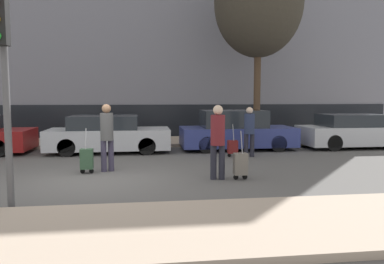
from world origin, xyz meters
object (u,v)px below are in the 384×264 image
(parked_car_1, at_px, (108,135))
(trolley_right, at_px, (233,147))
(trolley_left, at_px, (87,159))
(parked_bicycle, at_px, (227,131))
(pedestrian_right, at_px, (249,129))
(bare_tree_near_crossing, at_px, (258,3))
(pedestrian_left, at_px, (107,133))
(parked_car_2, at_px, (236,131))
(parked_car_3, at_px, (354,132))
(trolley_center, at_px, (241,164))
(traffic_light, at_px, (2,60))
(pedestrian_center, at_px, (218,137))

(parked_car_1, height_order, trolley_right, parked_car_1)
(trolley_left, distance_m, parked_bicycle, 7.79)
(parked_car_1, height_order, trolley_left, parked_car_1)
(pedestrian_right, bearing_deg, bare_tree_near_crossing, 73.00)
(pedestrian_right, bearing_deg, pedestrian_left, -153.10)
(trolley_left, xyz_separation_m, trolley_right, (4.39, 2.10, -0.05))
(parked_car_2, xyz_separation_m, bare_tree_near_crossing, (1.27, 1.51, 5.10))
(parked_car_3, distance_m, trolley_center, 7.67)
(trolley_right, bearing_deg, pedestrian_left, -154.04)
(parked_car_2, distance_m, pedestrian_left, 5.72)
(parked_car_3, bearing_deg, bare_tree_near_crossing, 154.72)
(parked_car_3, height_order, trolley_right, parked_car_3)
(trolley_center, xyz_separation_m, bare_tree_near_crossing, (2.44, 6.55, 5.41))
(traffic_light, height_order, bare_tree_near_crossing, bare_tree_near_crossing)
(traffic_light, bearing_deg, pedestrian_left, 67.75)
(parked_car_2, xyz_separation_m, parked_bicycle, (0.14, 2.09, -0.19))
(parked_bicycle, bearing_deg, pedestrian_left, -128.78)
(traffic_light, bearing_deg, trolley_right, 44.99)
(trolley_right, bearing_deg, parked_car_3, 17.02)
(trolley_right, bearing_deg, pedestrian_center, -109.80)
(parked_car_1, relative_size, pedestrian_center, 2.39)
(pedestrian_center, relative_size, parked_bicycle, 1.01)
(parked_car_3, bearing_deg, trolley_center, -139.89)
(pedestrian_right, bearing_deg, pedestrian_center, -113.93)
(parked_car_3, height_order, trolley_center, parked_car_3)
(pedestrian_left, relative_size, traffic_light, 0.49)
(parked_car_2, height_order, pedestrian_right, pedestrian_right)
(pedestrian_right, relative_size, bare_tree_near_crossing, 0.21)
(parked_car_3, distance_m, traffic_light, 12.70)
(parked_car_2, relative_size, bare_tree_near_crossing, 0.54)
(parked_car_1, height_order, pedestrian_center, pedestrian_center)
(parked_car_2, bearing_deg, parked_car_1, -178.52)
(parked_car_1, height_order, pedestrian_right, pedestrian_right)
(bare_tree_near_crossing, bearing_deg, pedestrian_right, -111.23)
(parked_car_1, xyz_separation_m, trolley_right, (4.17, -1.59, -0.29))
(traffic_light, bearing_deg, trolley_left, 74.57)
(trolley_center, bearing_deg, trolley_left, 161.89)
(parked_car_3, xyz_separation_m, pedestrian_center, (-6.41, -4.85, 0.40))
(parked_car_2, bearing_deg, traffic_light, -129.82)
(parked_car_2, height_order, trolley_left, parked_car_2)
(parked_car_1, bearing_deg, parked_car_3, 0.08)
(parked_car_2, distance_m, pedestrian_center, 5.26)
(trolley_left, xyz_separation_m, trolley_center, (3.76, -1.23, -0.00))
(parked_car_3, height_order, pedestrian_left, pedestrian_left)
(trolley_center, relative_size, pedestrian_right, 0.72)
(parked_car_1, bearing_deg, pedestrian_center, -58.22)
(parked_car_2, distance_m, bare_tree_near_crossing, 5.47)
(parked_car_3, xyz_separation_m, parked_bicycle, (-4.55, 2.20, -0.13))
(trolley_right, bearing_deg, traffic_light, -135.01)
(parked_car_3, relative_size, pedestrian_left, 2.32)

